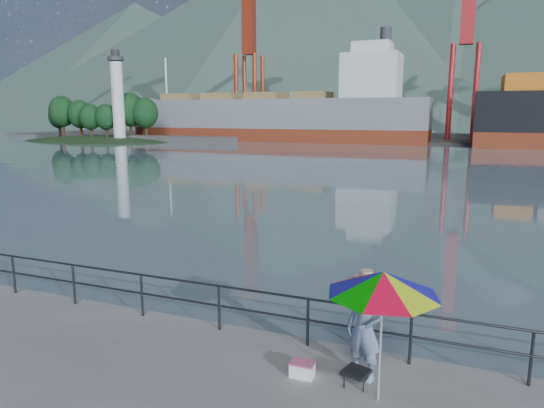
# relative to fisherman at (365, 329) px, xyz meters

# --- Properties ---
(harbor_water) EXTENTS (500.00, 280.00, 0.00)m
(harbor_water) POSITION_rel_fisherman_xyz_m (-4.28, 129.09, -0.92)
(harbor_water) COLOR slate
(harbor_water) RESTS_ON ground
(far_dock) EXTENTS (200.00, 40.00, 0.40)m
(far_dock) POSITION_rel_fisherman_xyz_m (5.72, 92.09, -0.92)
(far_dock) COLOR #514F4C
(far_dock) RESTS_ON ground
(guardrail) EXTENTS (22.00, 0.06, 1.03)m
(guardrail) POSITION_rel_fisherman_xyz_m (-4.28, 0.79, -0.40)
(guardrail) COLOR #2D3033
(guardrail) RESTS_ON ground
(lighthouse_islet) EXTENTS (48.00, 26.40, 19.20)m
(lighthouse_islet) POSITION_rel_fisherman_xyz_m (-59.25, 61.09, -0.66)
(lighthouse_islet) COLOR #263F1E
(lighthouse_islet) RESTS_ON ground
(fisherman) EXTENTS (0.78, 0.64, 1.85)m
(fisherman) POSITION_rel_fisherman_xyz_m (0.00, 0.00, 0.00)
(fisherman) COLOR #274A8C
(fisherman) RESTS_ON ground
(beach_umbrella) EXTENTS (2.08, 2.08, 2.20)m
(beach_umbrella) POSITION_rel_fisherman_xyz_m (0.37, -0.60, 1.09)
(beach_umbrella) COLOR white
(beach_umbrella) RESTS_ON ground
(folding_stool) EXTENTS (0.53, 0.53, 0.28)m
(folding_stool) POSITION_rel_fisherman_xyz_m (-0.07, -0.29, -0.78)
(folding_stool) COLOR black
(folding_stool) RESTS_ON ground
(cooler_bag) EXTENTS (0.42, 0.28, 0.24)m
(cooler_bag) POSITION_rel_fisherman_xyz_m (-1.02, -0.36, -0.80)
(cooler_bag) COLOR white
(cooler_bag) RESTS_ON ground
(fishing_rod) EXTENTS (0.40, 1.80, 1.29)m
(fishing_rod) POSITION_rel_fisherman_xyz_m (-0.28, 0.90, -0.92)
(fishing_rod) COLOR black
(fishing_rod) RESTS_ON ground
(bulk_carrier) EXTENTS (53.11, 9.19, 14.50)m
(bulk_carrier) POSITION_rel_fisherman_xyz_m (-28.24, 73.63, 3.18)
(bulk_carrier) COLOR maroon
(bulk_carrier) RESTS_ON ground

